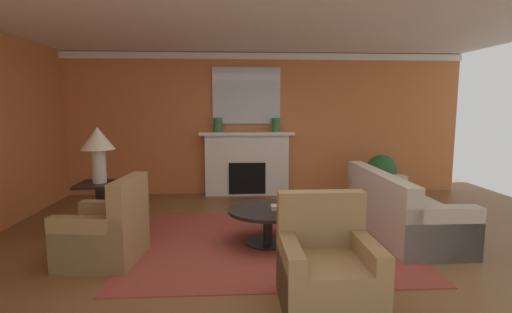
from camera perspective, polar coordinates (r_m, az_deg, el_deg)
The scene contains 17 objects.
ground_plane at distance 4.72m, azimuth 2.86°, elevation -13.86°, with size 9.60×9.60×0.00m, color brown.
wall_fireplace at distance 7.56m, azimuth 0.32°, elevation 4.86°, with size 7.99×0.12×2.74m, color #CC723D.
ceiling_panel at distance 4.81m, azimuth 2.68°, elevation 20.14°, with size 7.99×6.81×0.06m, color white.
crown_moulding at distance 7.53m, azimuth 0.36°, elevation 14.70°, with size 7.99×0.08×0.12m, color white.
area_rug at distance 4.95m, azimuth 1.75°, elevation -12.74°, with size 3.38×2.64×0.01m, color #993D33.
fireplace at distance 7.42m, azimuth -1.36°, elevation -1.32°, with size 1.80×0.35×1.23m.
mantel_mirror at distance 7.45m, azimuth -1.43°, elevation 9.06°, with size 1.30×0.04×1.08m, color silver.
sofa at distance 5.60m, azimuth 20.58°, elevation -7.70°, with size 0.90×2.10×0.85m.
armchair_near_window at distance 4.65m, azimuth -21.41°, elevation -10.73°, with size 0.88×0.88×0.95m.
armchair_facing_fireplace at distance 3.50m, azimuth 10.53°, elevation -16.47°, with size 0.80×0.80×0.95m.
coffee_table at distance 4.85m, azimuth 1.76°, elevation -9.09°, with size 1.00×1.00×0.45m.
side_table at distance 5.63m, azimuth -22.08°, elevation -6.63°, with size 0.56×0.56×0.70m.
table_lamp at distance 5.49m, azimuth -22.51°, elevation 1.75°, with size 0.44×0.44×0.75m.
vase_mantel_right at distance 7.33m, azimuth 2.95°, elevation 4.72°, with size 0.16×0.16×0.26m, color #33703D.
vase_mantel_left at distance 7.29m, azimuth -5.70°, elevation 4.70°, with size 0.17×0.17×0.27m, color #33703D.
book_red_cover at distance 4.80m, azimuth 3.77°, elevation -7.54°, with size 0.25×0.15×0.05m, color tan.
potted_plant at distance 7.44m, azimuth 18.13°, elevation -2.37°, with size 0.56×0.56×0.83m.
Camera 1 is at (-0.49, -4.37, 1.72)m, focal length 26.85 mm.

